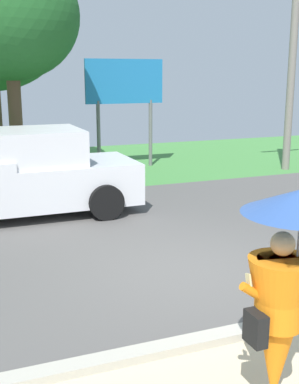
{
  "coord_description": "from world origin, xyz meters",
  "views": [
    {
      "loc": [
        -3.4,
        -6.61,
        3.05
      ],
      "look_at": [
        -0.39,
        1.0,
        1.1
      ],
      "focal_mm": 46.69,
      "sensor_mm": 36.0,
      "label": 1
    }
  ],
  "objects_px": {
    "monk_pedestrian": "(284,292)",
    "roadside_billboard": "(125,89)",
    "pickup_truck": "(18,177)",
    "utility_pole": "(292,67)",
    "tree_left_far": "(9,17)"
  },
  "relations": [
    {
      "from": "monk_pedestrian",
      "to": "tree_left_far",
      "type": "height_order",
      "value": "tree_left_far"
    },
    {
      "from": "roadside_billboard",
      "to": "tree_left_far",
      "type": "bearing_deg",
      "value": -155.36
    },
    {
      "from": "utility_pole",
      "to": "monk_pedestrian",
      "type": "bearing_deg",
      "value": -126.83
    },
    {
      "from": "roadside_billboard",
      "to": "pickup_truck",
      "type": "bearing_deg",
      "value": -131.1
    },
    {
      "from": "pickup_truck",
      "to": "utility_pole",
      "type": "xyz_separation_m",
      "value": [
        8.78,
        2.36,
        2.38
      ]
    },
    {
      "from": "monk_pedestrian",
      "to": "roadside_billboard",
      "type": "relative_size",
      "value": 0.61
    },
    {
      "from": "utility_pole",
      "to": "roadside_billboard",
      "type": "height_order",
      "value": "utility_pole"
    },
    {
      "from": "pickup_truck",
      "to": "roadside_billboard",
      "type": "distance_m",
      "value": 6.36
    },
    {
      "from": "monk_pedestrian",
      "to": "utility_pole",
      "type": "height_order",
      "value": "utility_pole"
    },
    {
      "from": "pickup_truck",
      "to": "monk_pedestrian",
      "type": "bearing_deg",
      "value": -75.53
    },
    {
      "from": "utility_pole",
      "to": "tree_left_far",
      "type": "distance_m",
      "value": 8.52
    },
    {
      "from": "utility_pole",
      "to": "roadside_billboard",
      "type": "distance_m",
      "value": 5.31
    },
    {
      "from": "pickup_truck",
      "to": "utility_pole",
      "type": "height_order",
      "value": "utility_pole"
    },
    {
      "from": "utility_pole",
      "to": "tree_left_far",
      "type": "height_order",
      "value": "utility_pole"
    },
    {
      "from": "pickup_truck",
      "to": "tree_left_far",
      "type": "distance_m",
      "value": 4.66
    }
  ]
}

